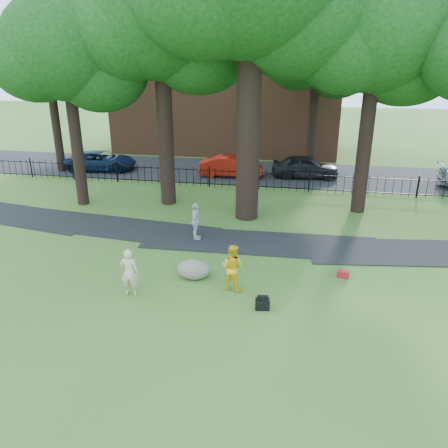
% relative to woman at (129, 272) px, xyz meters
% --- Properties ---
extents(ground, '(120.00, 120.00, 0.00)m').
position_rel_woman_xyz_m(ground, '(2.78, 1.18, -0.82)').
color(ground, '#315B20').
rests_on(ground, ground).
extents(footpath, '(36.07, 3.85, 0.03)m').
position_rel_woman_xyz_m(footpath, '(3.78, 5.08, -0.82)').
color(footpath, black).
rests_on(footpath, ground).
extents(street, '(80.00, 7.00, 0.02)m').
position_rel_woman_xyz_m(street, '(2.78, 17.18, -0.82)').
color(street, black).
rests_on(street, ground).
extents(iron_fence, '(44.00, 0.04, 1.20)m').
position_rel_woman_xyz_m(iron_fence, '(2.78, 13.18, -0.22)').
color(iron_fence, black).
rests_on(iron_fence, ground).
extents(brick_building, '(18.00, 8.00, 12.00)m').
position_rel_woman_xyz_m(brick_building, '(-1.22, 25.18, 5.18)').
color(brick_building, brown).
rests_on(brick_building, ground).
extents(tree_row, '(26.82, 7.96, 12.42)m').
position_rel_woman_xyz_m(tree_row, '(3.30, 9.58, 7.33)').
color(tree_row, black).
rests_on(tree_row, ground).
extents(woman, '(0.64, 0.46, 1.65)m').
position_rel_woman_xyz_m(woman, '(0.00, 0.00, 0.00)').
color(woman, beige).
rests_on(woman, ground).
extents(man, '(0.94, 0.83, 1.64)m').
position_rel_woman_xyz_m(man, '(3.28, 1.00, -0.01)').
color(man, yellow).
rests_on(man, ground).
extents(pedestrian, '(0.52, 1.01, 1.65)m').
position_rel_woman_xyz_m(pedestrian, '(1.00, 5.00, 0.00)').
color(pedestrian, silver).
rests_on(pedestrian, ground).
extents(boulder, '(1.24, 0.95, 0.70)m').
position_rel_woman_xyz_m(boulder, '(1.76, 1.60, -0.47)').
color(boulder, '#5B554C').
rests_on(boulder, ground).
extents(lamppost, '(0.38, 0.38, 3.88)m').
position_rel_woman_xyz_m(lamppost, '(-6.51, 9.02, 1.08)').
color(lamppost, black).
rests_on(lamppost, ground).
extents(backpack, '(0.48, 0.34, 0.34)m').
position_rel_woman_xyz_m(backpack, '(4.44, -0.09, -0.66)').
color(backpack, black).
rests_on(backpack, ground).
extents(red_bag, '(0.44, 0.34, 0.27)m').
position_rel_woman_xyz_m(red_bag, '(7.08, 2.55, -0.69)').
color(red_bag, maroon).
rests_on(red_bag, ground).
extents(red_sedan, '(4.23, 1.67, 1.37)m').
position_rel_woman_xyz_m(red_sedan, '(0.65, 15.85, -0.14)').
color(red_sedan, '#AE190D').
rests_on(red_sedan, ground).
extents(navy_van, '(5.03, 2.78, 1.33)m').
position_rel_woman_xyz_m(navy_van, '(-8.54, 15.86, -0.16)').
color(navy_van, '#0A1836').
rests_on(navy_van, ground).
extents(grey_car, '(4.46, 2.12, 1.47)m').
position_rel_woman_xyz_m(grey_car, '(5.50, 16.47, -0.09)').
color(grey_car, black).
rests_on(grey_car, ground).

